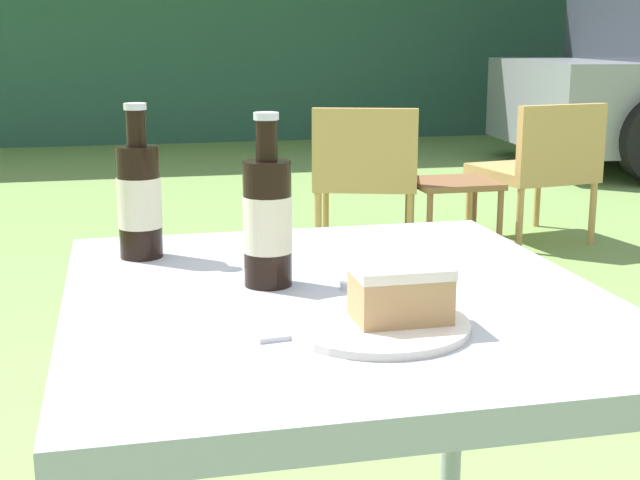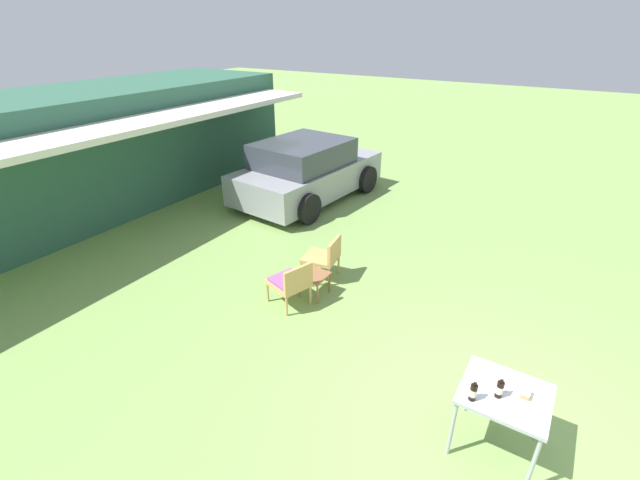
# 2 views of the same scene
# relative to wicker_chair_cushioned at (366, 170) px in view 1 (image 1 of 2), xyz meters

# --- Properties ---
(cabin_building) EXTENTS (11.06, 4.28, 2.61)m
(cabin_building) POSITION_rel_wicker_chair_cushioned_xyz_m (0.46, 6.32, 0.90)
(cabin_building) COLOR #2D5B47
(cabin_building) RESTS_ON ground_plane
(wicker_chair_cushioned) EXTENTS (0.65, 0.68, 0.75)m
(wicker_chair_cushioned) POSITION_rel_wicker_chair_cushioned_xyz_m (0.00, 0.00, 0.00)
(wicker_chair_cushioned) COLOR tan
(wicker_chair_cushioned) RESTS_ON ground_plane
(wicker_chair_plain) EXTENTS (0.59, 0.62, 0.75)m
(wicker_chair_plain) POSITION_rel_wicker_chair_cushioned_xyz_m (0.96, -0.02, 0.00)
(wicker_chair_plain) COLOR tan
(wicker_chair_plain) RESTS_ON ground_plane
(garden_side_table) EXTENTS (0.42, 0.38, 0.38)m
(garden_side_table) POSITION_rel_wicker_chair_cushioned_xyz_m (0.41, -0.17, -0.10)
(garden_side_table) COLOR brown
(garden_side_table) RESTS_ON ground_plane
(patio_table) EXTENTS (0.72, 0.81, 0.76)m
(patio_table) POSITION_rel_wicker_chair_cushioned_xyz_m (-0.94, -3.20, 0.26)
(patio_table) COLOR #9EA3A8
(patio_table) RESTS_ON ground_plane
(cake_on_plate) EXTENTS (0.22, 0.22, 0.08)m
(cake_on_plate) POSITION_rel_wicker_chair_cushioned_xyz_m (-0.92, -3.37, 0.36)
(cake_on_plate) COLOR silver
(cake_on_plate) RESTS_ON patio_table
(cola_bottle_near) EXTENTS (0.07, 0.07, 0.24)m
(cola_bottle_near) POSITION_rel_wicker_chair_cushioned_xyz_m (-1.03, -3.15, 0.43)
(cola_bottle_near) COLOR black
(cola_bottle_near) RESTS_ON patio_table
(cola_bottle_far) EXTENTS (0.07, 0.07, 0.24)m
(cola_bottle_far) POSITION_rel_wicker_chair_cushioned_xyz_m (-1.20, -2.95, 0.43)
(cola_bottle_far) COLOR black
(cola_bottle_far) RESTS_ON patio_table
(fork) EXTENTS (0.19, 0.04, 0.01)m
(fork) POSITION_rel_wicker_chair_cushioned_xyz_m (-0.98, -3.37, 0.34)
(fork) COLOR silver
(fork) RESTS_ON patio_table
(loose_bottle_cap) EXTENTS (0.03, 0.03, 0.01)m
(loose_bottle_cap) POSITION_rel_wicker_chair_cushioned_xyz_m (-0.92, -3.19, 0.34)
(loose_bottle_cap) COLOR silver
(loose_bottle_cap) RESTS_ON patio_table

